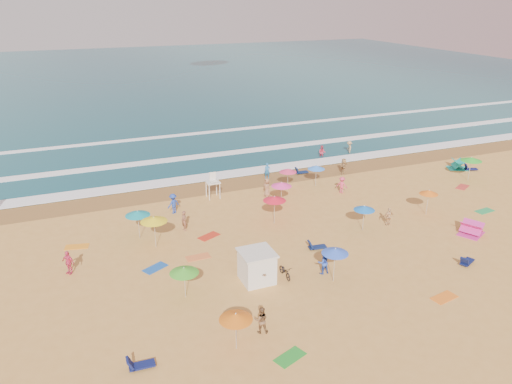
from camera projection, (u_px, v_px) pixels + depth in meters
name	position (u px, v px, depth m)	size (l,w,h in m)	color
ground	(265.00, 240.00, 38.15)	(220.00, 220.00, 0.00)	gold
ocean	(116.00, 79.00, 110.44)	(220.00, 140.00, 0.18)	#0C4756
wet_sand	(215.00, 186.00, 48.90)	(220.00, 220.00, 0.00)	olive
surf_foam	(191.00, 159.00, 56.46)	(200.00, 18.70, 0.05)	white
cabana	(257.00, 267.00, 32.43)	(2.00, 2.00, 2.00)	silver
cabana_roof	(257.00, 253.00, 32.04)	(2.20, 2.20, 0.12)	silver
bicycle	(285.00, 271.00, 33.05)	(0.57, 1.62, 0.85)	black
lifeguard_stand	(213.00, 187.00, 45.72)	(1.20, 1.20, 2.10)	white
beach_umbrellas	(259.00, 221.00, 36.31)	(53.16, 22.93, 0.74)	blue
loungers	(370.00, 239.00, 37.96)	(58.03, 25.59, 0.34)	#0F184B
towels	(295.00, 262.00, 35.07)	(45.02, 20.40, 0.03)	red
popup_tents	(464.00, 190.00, 46.25)	(12.93, 15.10, 1.20)	#D42F91
beachgoers	(235.00, 208.00, 41.87)	(44.40, 28.00, 2.12)	blue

